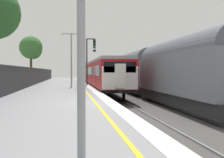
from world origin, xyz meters
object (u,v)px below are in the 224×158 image
Objects in this scene: commuter_train_at_platform at (95,73)px; platform_lamp_mid at (71,55)px; background_tree_centre at (32,49)px; signal_gantry at (89,56)px; freight_train_adjacent_track at (134,70)px.

commuter_train_at_platform is 14.19m from platform_lamp_mid.
signal_gantry is at bearing -61.86° from background_tree_centre.
signal_gantry is 0.72× the size of background_tree_centre.
platform_lamp_mid is (-3.47, -13.64, 1.80)m from commuter_train_at_platform.
background_tree_centre is (-13.61, 13.36, 3.53)m from freight_train_adjacent_track.
background_tree_centre is at bearing 107.30° from platform_lamp_mid.
platform_lamp_mid is (-7.47, -6.34, 1.44)m from freight_train_adjacent_track.
freight_train_adjacent_track is at bearing 18.48° from signal_gantry.
signal_gantry is at bearing 66.17° from platform_lamp_mid.
background_tree_centre is (-6.14, 19.70, 2.09)m from platform_lamp_mid.
commuter_train_at_platform is at bearing -32.26° from background_tree_centre.
signal_gantry is (-5.48, -1.83, 1.60)m from freight_train_adjacent_track.
commuter_train_at_platform is at bearing 75.73° from platform_lamp_mid.
background_tree_centre reaches higher than platform_lamp_mid.
platform_lamp_mid reaches higher than commuter_train_at_platform.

